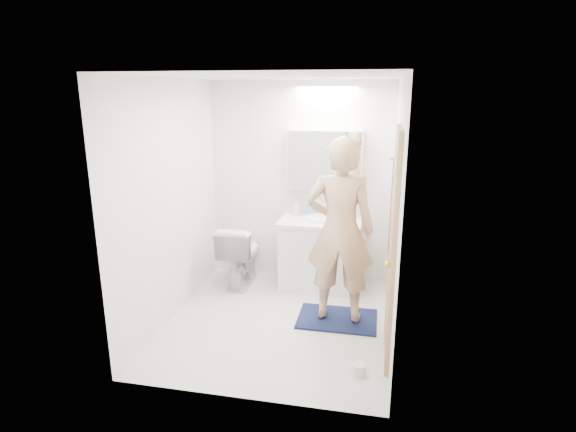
% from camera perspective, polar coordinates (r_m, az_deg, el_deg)
% --- Properties ---
extents(floor, '(2.50, 2.50, 0.00)m').
position_cam_1_polar(floor, '(4.82, -1.21, -12.87)').
color(floor, silver).
rests_on(floor, ground).
extents(ceiling, '(2.50, 2.50, 0.00)m').
position_cam_1_polar(ceiling, '(4.25, -1.39, 16.95)').
color(ceiling, white).
rests_on(ceiling, floor).
extents(wall_back, '(2.50, 0.00, 2.50)m').
position_cam_1_polar(wall_back, '(5.58, 1.55, 4.18)').
color(wall_back, white).
rests_on(wall_back, floor).
extents(wall_front, '(2.50, 0.00, 2.50)m').
position_cam_1_polar(wall_front, '(3.23, -6.21, -4.30)').
color(wall_front, white).
rests_on(wall_front, floor).
extents(wall_left, '(0.00, 2.50, 2.50)m').
position_cam_1_polar(wall_left, '(4.75, -14.36, 1.70)').
color(wall_left, white).
rests_on(wall_left, floor).
extents(wall_right, '(0.00, 2.50, 2.50)m').
position_cam_1_polar(wall_right, '(4.29, 13.20, 0.32)').
color(wall_right, white).
rests_on(wall_right, floor).
extents(vanity_cabinet, '(0.90, 0.55, 0.78)m').
position_cam_1_polar(vanity_cabinet, '(5.49, 3.95, -4.84)').
color(vanity_cabinet, white).
rests_on(vanity_cabinet, floor).
extents(countertop, '(0.95, 0.58, 0.04)m').
position_cam_1_polar(countertop, '(5.36, 4.03, -0.73)').
color(countertop, white).
rests_on(countertop, vanity_cabinet).
extents(sink_basin, '(0.36, 0.36, 0.03)m').
position_cam_1_polar(sink_basin, '(5.38, 4.07, -0.28)').
color(sink_basin, white).
rests_on(sink_basin, countertop).
extents(faucet, '(0.02, 0.02, 0.16)m').
position_cam_1_polar(faucet, '(5.54, 4.35, 0.88)').
color(faucet, silver).
rests_on(faucet, countertop).
extents(medicine_cabinet, '(0.88, 0.14, 0.70)m').
position_cam_1_polar(medicine_cabinet, '(5.41, 4.59, 7.01)').
color(medicine_cabinet, white).
rests_on(medicine_cabinet, wall_back).
extents(mirror_panel, '(0.84, 0.01, 0.66)m').
position_cam_1_polar(mirror_panel, '(5.34, 4.49, 6.90)').
color(mirror_panel, silver).
rests_on(mirror_panel, medicine_cabinet).
extents(toilet, '(0.42, 0.74, 0.75)m').
position_cam_1_polar(toilet, '(5.58, -5.90, -4.70)').
color(toilet, silver).
rests_on(toilet, floor).
extents(bath_rug, '(0.80, 0.55, 0.02)m').
position_cam_1_polar(bath_rug, '(4.86, 6.12, -12.58)').
color(bath_rug, '#121C39').
rests_on(bath_rug, floor).
extents(person, '(0.67, 0.44, 1.83)m').
position_cam_1_polar(person, '(4.50, 6.46, -1.80)').
color(person, tan).
rests_on(person, bath_rug).
extents(door, '(0.04, 0.80, 2.00)m').
position_cam_1_polar(door, '(4.01, 12.85, -3.70)').
color(door, tan).
rests_on(door, wall_right).
extents(door_knob, '(0.06, 0.06, 0.06)m').
position_cam_1_polar(door_knob, '(3.74, 12.26, -5.87)').
color(door_knob, gold).
rests_on(door_knob, door).
extents(towel, '(0.02, 0.42, 1.00)m').
position_cam_1_polar(towel, '(4.84, 12.73, 0.85)').
color(towel, '#121A3A').
rests_on(towel, wall_right).
extents(towel_hook, '(0.07, 0.02, 0.02)m').
position_cam_1_polar(towel_hook, '(4.74, 12.95, 6.95)').
color(towel_hook, silver).
rests_on(towel_hook, wall_right).
extents(soap_bottle_a, '(0.10, 0.10, 0.21)m').
position_cam_1_polar(soap_bottle_a, '(5.52, 1.01, 1.10)').
color(soap_bottle_a, beige).
rests_on(soap_bottle_a, countertop).
extents(soap_bottle_b, '(0.11, 0.11, 0.19)m').
position_cam_1_polar(soap_bottle_b, '(5.52, 2.81, 1.00)').
color(soap_bottle_b, '#6194D1').
rests_on(soap_bottle_b, countertop).
extents(toothbrush_cup, '(0.11, 0.11, 0.09)m').
position_cam_1_polar(toothbrush_cup, '(5.47, 7.12, 0.23)').
color(toothbrush_cup, '#4661D3').
rests_on(toothbrush_cup, countertop).
extents(toilet_paper_roll, '(0.11, 0.11, 0.10)m').
position_cam_1_polar(toilet_paper_roll, '(4.05, 8.81, -18.32)').
color(toilet_paper_roll, silver).
rests_on(toilet_paper_roll, floor).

